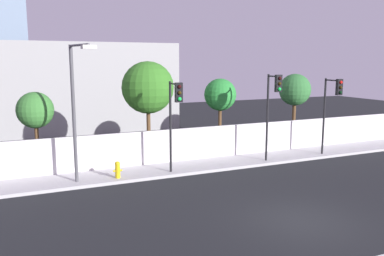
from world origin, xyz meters
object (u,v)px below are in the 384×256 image
(traffic_light_center, at_px, (175,108))
(traffic_light_right, at_px, (273,99))
(fire_hydrant, at_px, (118,169))
(roadside_tree_midright, at_px, (220,95))
(traffic_light_left, at_px, (332,100))
(roadside_tree_midleft, at_px, (148,88))
(roadside_tree_leftmost, at_px, (35,111))
(roadside_tree_rightmost, at_px, (295,90))
(street_lamp_curbside, at_px, (76,101))

(traffic_light_center, height_order, traffic_light_right, traffic_light_right)
(fire_hydrant, distance_m, roadside_tree_midright, 8.35)
(traffic_light_left, distance_m, roadside_tree_midright, 6.47)
(traffic_light_right, bearing_deg, fire_hydrant, 176.50)
(traffic_light_center, xyz_separation_m, roadside_tree_midleft, (-0.08, 3.83, 0.71))
(roadside_tree_leftmost, distance_m, roadside_tree_rightmost, 16.04)
(roadside_tree_leftmost, height_order, roadside_tree_midright, roadside_tree_midright)
(traffic_light_left, distance_m, roadside_tree_rightmost, 3.77)
(roadside_tree_leftmost, bearing_deg, roadside_tree_midright, 0.00)
(street_lamp_curbside, relative_size, roadside_tree_midleft, 1.10)
(roadside_tree_midright, xyz_separation_m, roadside_tree_rightmost, (5.56, 0.00, 0.13))
(traffic_light_right, distance_m, street_lamp_curbside, 10.22)
(fire_hydrant, xyz_separation_m, roadside_tree_midleft, (2.59, 3.11, 3.59))
(street_lamp_curbside, bearing_deg, traffic_light_center, -7.87)
(traffic_light_left, height_order, roadside_tree_midleft, roadside_tree_midleft)
(traffic_light_left, height_order, roadside_tree_leftmost, traffic_light_left)
(traffic_light_center, xyz_separation_m, fire_hydrant, (-2.67, 0.72, -2.89))
(traffic_light_center, bearing_deg, traffic_light_left, 0.48)
(traffic_light_center, bearing_deg, street_lamp_curbside, 172.13)
(fire_hydrant, distance_m, roadside_tree_rightmost, 13.45)
(roadside_tree_leftmost, height_order, roadside_tree_rightmost, roadside_tree_rightmost)
(street_lamp_curbside, relative_size, roadside_tree_leftmost, 1.50)
(roadside_tree_midright, height_order, roadside_tree_rightmost, roadside_tree_rightmost)
(traffic_light_right, bearing_deg, street_lamp_curbside, 177.69)
(traffic_light_center, bearing_deg, roadside_tree_midleft, 91.18)
(roadside_tree_midright, distance_m, roadside_tree_rightmost, 5.56)
(traffic_light_right, xyz_separation_m, fire_hydrant, (-8.42, 0.51, -3.05))
(traffic_light_right, relative_size, roadside_tree_leftmost, 1.16)
(roadside_tree_leftmost, distance_m, roadside_tree_midright, 10.48)
(traffic_light_center, bearing_deg, traffic_light_right, 2.04)
(roadside_tree_leftmost, bearing_deg, roadside_tree_rightmost, 0.00)
(street_lamp_curbside, height_order, roadside_tree_midright, street_lamp_curbside)
(traffic_light_right, bearing_deg, roadside_tree_leftmost, 162.87)
(roadside_tree_rightmost, bearing_deg, roadside_tree_midright, 180.00)
(roadside_tree_leftmost, bearing_deg, traffic_light_left, -13.38)
(traffic_light_right, height_order, roadside_tree_leftmost, traffic_light_right)
(fire_hydrant, xyz_separation_m, roadside_tree_leftmost, (-3.33, 3.11, 2.61))
(traffic_light_right, distance_m, fire_hydrant, 8.97)
(traffic_light_right, height_order, street_lamp_curbside, street_lamp_curbside)
(roadside_tree_leftmost, xyz_separation_m, roadside_tree_midright, (10.47, 0.00, 0.42))
(traffic_light_center, relative_size, traffic_light_right, 0.94)
(roadside_tree_midleft, bearing_deg, traffic_light_center, -88.82)
(traffic_light_left, xyz_separation_m, fire_hydrant, (-12.41, 0.64, -2.87))
(roadside_tree_midleft, bearing_deg, roadside_tree_rightmost, 0.00)
(roadside_tree_midleft, xyz_separation_m, roadside_tree_rightmost, (10.11, 0.00, -0.43))
(traffic_light_right, height_order, fire_hydrant, traffic_light_right)
(street_lamp_curbside, xyz_separation_m, roadside_tree_leftmost, (-1.54, 3.21, -0.70))
(traffic_light_left, bearing_deg, roadside_tree_midleft, 159.13)
(roadside_tree_midright, bearing_deg, roadside_tree_midleft, -180.00)
(traffic_light_center, relative_size, roadside_tree_midleft, 0.80)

